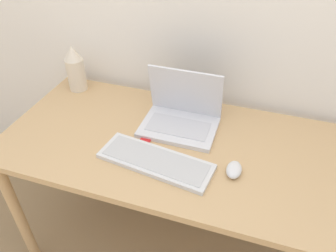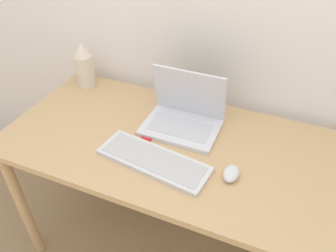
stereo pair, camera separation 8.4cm
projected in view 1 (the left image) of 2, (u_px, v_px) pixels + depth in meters
The scene contains 7 objects.
wall_back at pixel (203, 0), 1.43m from camera, with size 6.00×0.05×2.50m.
desk at pixel (172, 157), 1.46m from camera, with size 1.48×0.72×0.78m.
laptop at pixel (181, 115), 1.47m from camera, with size 0.33×0.25×0.26m.
keyboard at pixel (156, 161), 1.30m from camera, with size 0.48×0.22×0.02m.
mouse at pixel (234, 170), 1.25m from camera, with size 0.06×0.09×0.04m.
vase at pixel (75, 69), 1.68m from camera, with size 0.09×0.09×0.24m.
mp3_player at pixel (146, 139), 1.41m from camera, with size 0.05×0.06×0.01m.
Camera 1 is at (0.32, -0.66, 1.69)m, focal length 35.00 mm.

